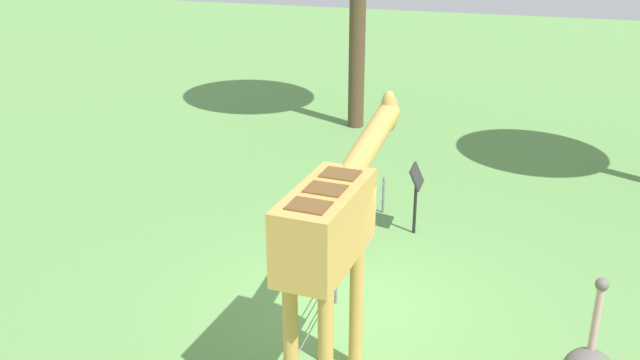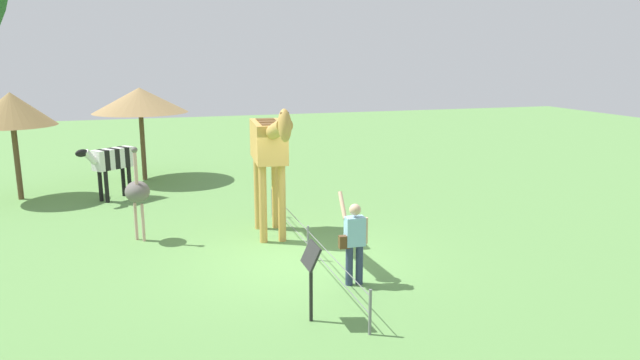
# 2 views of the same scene
# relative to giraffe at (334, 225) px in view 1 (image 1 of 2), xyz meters

# --- Properties ---
(ground_plane) EXTENTS (60.00, 60.00, 0.00)m
(ground_plane) POSITION_rel_giraffe_xyz_m (1.69, 0.22, -2.17)
(ground_plane) COLOR #60934C
(giraffe) EXTENTS (3.64, 0.84, 3.30)m
(giraffe) POSITION_rel_giraffe_xyz_m (0.00, 0.00, 0.00)
(giraffe) COLOR gold
(giraffe) RESTS_ON ground_plane
(visitor) EXTENTS (0.60, 0.58, 1.74)m
(visitor) POSITION_rel_giraffe_xyz_m (3.22, 0.88, -1.26)
(visitor) COLOR navy
(visitor) RESTS_ON ground_plane
(info_sign) EXTENTS (0.56, 0.21, 1.32)m
(info_sign) POSITION_rel_giraffe_xyz_m (4.47, -0.32, -1.22)
(info_sign) COLOR black
(info_sign) RESTS_ON ground_plane
(wire_fence) EXTENTS (7.05, 0.05, 0.75)m
(wire_fence) POSITION_rel_giraffe_xyz_m (1.69, 0.42, -1.76)
(wire_fence) COLOR slate
(wire_fence) RESTS_ON ground_plane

